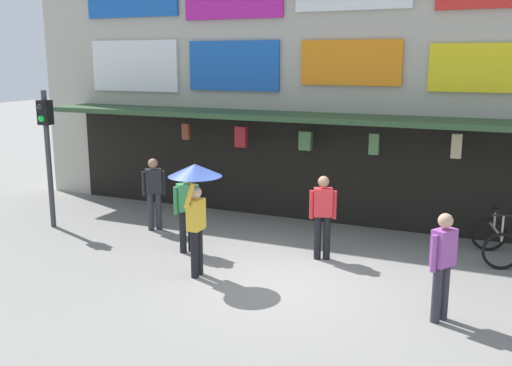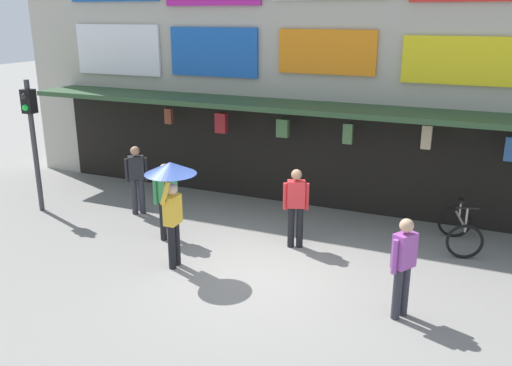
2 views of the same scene
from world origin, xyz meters
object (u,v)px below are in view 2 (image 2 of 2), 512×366
Objects in this scene: traffic_light_near at (31,125)px; pedestrian_in_black at (166,196)px; pedestrian_with_umbrella at (171,185)px; pedestrian_in_purple at (403,263)px; pedestrian_in_white at (296,202)px; bicycle_parked at (460,230)px; pedestrian_in_green at (137,176)px.

traffic_light_near is 1.90× the size of pedestrian_in_black.
pedestrian_with_umbrella is at bearing -16.26° from traffic_light_near.
pedestrian_with_umbrella is 4.32m from pedestrian_in_purple.
pedestrian_in_black is at bearing 128.24° from pedestrian_with_umbrella.
pedestrian_with_umbrella is at bearing -134.66° from pedestrian_in_white.
pedestrian_in_green is (-7.26, -1.00, 0.55)m from bicycle_parked.
pedestrian_in_purple is at bearing -9.41° from traffic_light_near.
pedestrian_in_white and pedestrian_in_purple have the same top height.
pedestrian_in_black is 1.00× the size of pedestrian_in_purple.
traffic_light_near reaches higher than pedestrian_in_purple.
pedestrian_in_purple is (4.26, -0.12, -0.69)m from pedestrian_with_umbrella.
traffic_light_near reaches higher than pedestrian_with_umbrella.
pedestrian_in_green and pedestrian_in_purple have the same top height.
pedestrian_in_black is 5.27m from pedestrian_in_purple.
bicycle_parked is at bearing 32.42° from pedestrian_with_umbrella.
pedestrian_in_green is at bearing -172.20° from bicycle_parked.
pedestrian_in_green is 1.00× the size of pedestrian_in_purple.
pedestrian_with_umbrella is at bearing 178.44° from pedestrian_in_purple.
pedestrian_in_white is at bearing 15.19° from pedestrian_in_black.
pedestrian_in_black is at bearing -160.65° from bicycle_parked.
pedestrian_in_white is 2.64m from pedestrian_with_umbrella.
bicycle_parked is at bearing 22.72° from pedestrian_in_white.
pedestrian_in_black reaches higher than bicycle_parked.
pedestrian_in_green is (2.35, 0.77, -1.19)m from traffic_light_near.
pedestrian_in_purple is (6.60, -2.25, 0.00)m from pedestrian_in_green.
traffic_light_near is 1.90× the size of pedestrian_in_purple.
pedestrian_in_green reaches higher than bicycle_parked.
pedestrian_with_umbrella is at bearing -147.58° from bicycle_parked.
pedestrian_with_umbrella is (-1.80, -1.82, 0.66)m from pedestrian_in_white.
traffic_light_near is at bearing 163.74° from pedestrian_with_umbrella.
pedestrian_with_umbrella reaches higher than pedestrian_in_green.
bicycle_parked is at bearing 10.38° from traffic_light_near.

